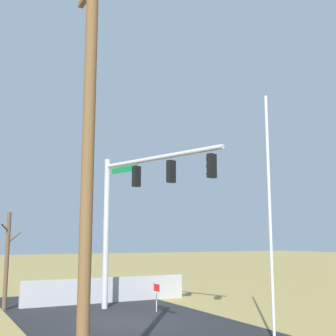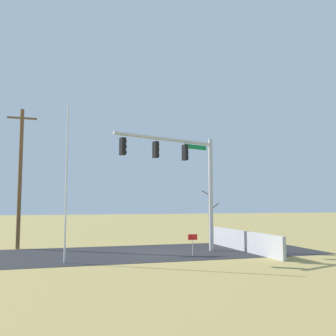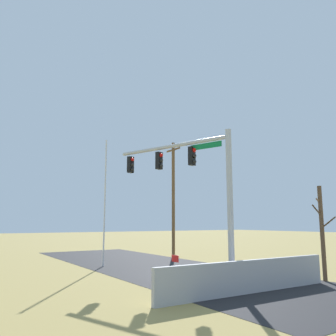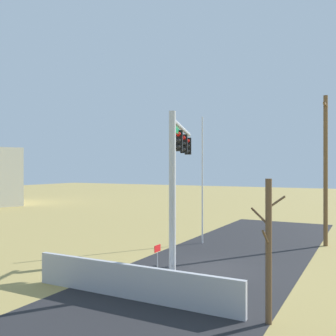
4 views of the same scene
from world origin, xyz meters
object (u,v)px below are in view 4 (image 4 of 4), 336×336
Objects in this scene: signal_mast at (179,163)px; bare_tree at (269,249)px; open_sign at (157,252)px; utility_pole at (326,168)px; flagpole at (202,180)px.

bare_tree is at bearing 53.15° from signal_mast.
signal_mast reaches higher than bare_tree.
utility_pole is at bearing 147.02° from open_sign.
flagpole is 12.88m from bare_tree.
bare_tree is (10.83, 6.75, -1.76)m from flagpole.
signal_mast is 6.78m from bare_tree.
utility_pole reaches higher than bare_tree.
open_sign is (0.01, -1.11, -4.19)m from signal_mast.
signal_mast is at bearing -28.28° from utility_pole.
bare_tree is at bearing -1.60° from utility_pole.
bare_tree reaches higher than open_sign.
flagpole reaches higher than signal_mast.
utility_pole reaches higher than flagpole.
bare_tree is 3.70× the size of open_sign.
signal_mast is at bearing 90.64° from open_sign.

